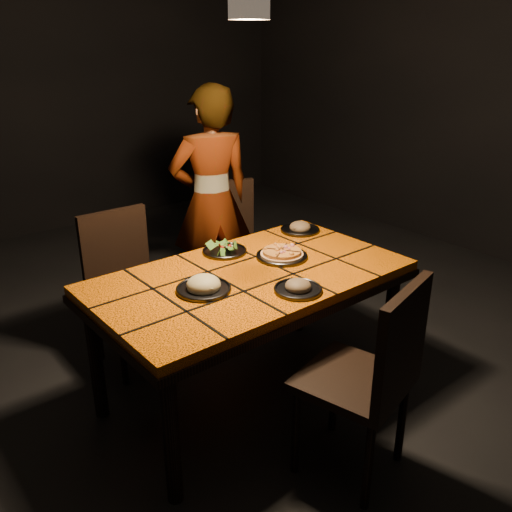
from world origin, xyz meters
TOP-DOWN VIEW (x-y plane):
  - room_shell at (0.00, 0.00)m, footprint 6.04×7.04m
  - dining_table at (0.00, 0.00)m, footprint 1.62×0.92m
  - chair_near at (0.03, -0.79)m, footprint 0.53×0.53m
  - chair_far_left at (-0.32, 0.79)m, footprint 0.43×0.43m
  - chair_far_right at (0.55, 0.94)m, footprint 0.56×0.56m
  - diner at (0.48, 1.03)m, footprint 0.67×0.54m
  - pendant_lamp at (0.00, 0.00)m, footprint 0.18×0.18m
  - plate_pizza at (0.26, 0.05)m, footprint 0.33×0.33m
  - plate_pasta at (-0.30, -0.02)m, footprint 0.26×0.26m
  - plate_salad at (0.07, 0.31)m, footprint 0.25×0.25m
  - plate_mushroom_a at (0.04, -0.31)m, footprint 0.23×0.23m
  - plate_mushroom_b at (0.64, 0.30)m, footprint 0.24×0.24m

SIDE VIEW (x-z plane):
  - chair_far_left at x=-0.32m, z-range 0.07..1.00m
  - chair_far_right at x=0.55m, z-range 0.07..1.00m
  - chair_near at x=0.03m, z-range 0.07..1.04m
  - dining_table at x=0.00m, z-range 0.30..1.05m
  - plate_pizza at x=0.26m, z-range 0.75..0.79m
  - plate_mushroom_a at x=0.04m, z-range 0.73..0.81m
  - plate_mushroom_b at x=0.64m, z-range 0.73..0.81m
  - plate_pasta at x=-0.30m, z-range 0.73..0.82m
  - plate_salad at x=0.07m, z-range 0.74..0.81m
  - diner at x=0.48m, z-range 0.00..1.60m
  - room_shell at x=0.00m, z-range -0.04..3.04m
  - pendant_lamp at x=0.00m, z-range 1.49..2.55m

